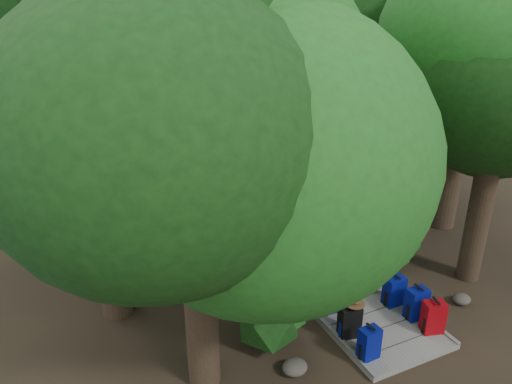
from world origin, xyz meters
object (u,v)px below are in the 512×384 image
backpack_left_a (369,342)px  duffel_right_khaki (357,263)px  backpack_right_a (434,315)px  sun_lounger (244,126)px  backpack_right_b (417,302)px  backpack_right_c (394,289)px  backpack_right_d (371,274)px  backpack_left_b (350,319)px  kayak (92,146)px  backpack_left_d (301,273)px  duffel_right_black (341,248)px  lone_suitcase_on_sand (199,140)px  backpack_left_c (331,295)px  suitcase_on_boardwalk (315,286)px

backpack_left_a → duffel_right_khaki: size_ratio=1.18×
backpack_right_a → sun_lounger: bearing=97.8°
backpack_right_b → duffel_right_khaki: (-0.02, 1.93, -0.17)m
sun_lounger → backpack_right_a: bearing=-99.2°
backpack_right_c → backpack_right_d: size_ratio=1.19×
backpack_left_a → duffel_right_khaki: (1.52, 2.45, -0.15)m
backpack_left_b → kayak: bearing=112.3°
backpack_right_c → duffel_right_khaki: size_ratio=1.21×
backpack_left_d → backpack_right_b: (1.48, -2.00, 0.06)m
duffel_right_black → backpack_left_b: bearing=-104.0°
backpack_right_a → kayak: bearing=123.3°
backpack_right_a → backpack_right_c: backpack_right_a is taller
backpack_left_d → backpack_right_d: 1.54m
lone_suitcase_on_sand → duffel_right_khaki: bearing=-89.5°
backpack_right_a → duffel_right_khaki: backpack_right_a is taller
backpack_left_a → backpack_right_d: (1.44, 1.81, -0.05)m
sun_lounger → backpack_right_d: bearing=-101.0°
backpack_left_b → backpack_left_c: size_ratio=0.96×
backpack_left_d → sun_lounger: 12.12m
backpack_right_d → lone_suitcase_on_sand: bearing=71.5°
backpack_right_a → duffel_right_black: (-0.02, 3.05, -0.12)m
lone_suitcase_on_sand → sun_lounger: bearing=26.3°
backpack_left_a → kayak: size_ratio=0.20×
backpack_left_d → duffel_right_khaki: size_ratio=1.04×
backpack_right_c → backpack_right_b: bearing=-79.7°
backpack_right_b → duffel_right_khaki: bearing=92.9°
backpack_right_a → duffel_right_khaki: (-0.03, 2.39, -0.17)m
suitcase_on_boardwalk → kayak: 12.77m
duffel_right_khaki → duffel_right_black: bearing=87.4°
backpack_right_b → kayak: (-4.20, 13.87, -0.30)m
backpack_left_d → backpack_left_c: bearing=-78.0°
backpack_right_d → backpack_left_a: bearing=-147.8°
duffel_right_khaki → sun_lounger: (2.29, 11.60, 0.00)m
backpack_left_b → duffel_right_khaki: (1.49, 1.81, -0.17)m
suitcase_on_boardwalk → backpack_right_b: bearing=-54.4°
sun_lounger → backpack_right_b: bearing=-99.5°
duffel_right_black → kayak: duffel_right_black is taller
duffel_right_black → duffel_right_khaki: bearing=-73.2°
backpack_right_d → duffel_right_khaki: 0.65m
backpack_left_d → backpack_right_c: bearing=-38.3°
duffel_right_khaki → lone_suitcase_on_sand: 10.28m
backpack_right_b → duffel_right_black: bearing=92.6°
backpack_right_c → sun_lounger: size_ratio=0.38×
backpack_right_b → lone_suitcase_on_sand: bearing=93.5°
backpack_left_d → duffel_right_black: 1.58m
backpack_right_c → kayak: backpack_right_c is taller
kayak → backpack_right_c: bearing=-96.4°
backpack_right_a → kayak: 14.94m
backpack_left_c → duffel_right_khaki: (1.38, 1.00, -0.18)m
kayak → suitcase_on_boardwalk: bearing=-101.3°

